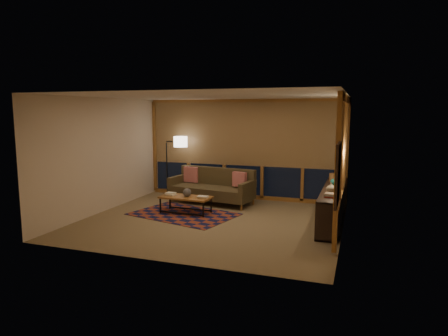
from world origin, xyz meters
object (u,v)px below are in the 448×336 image
(bookshelf, at_px, (332,205))
(coffee_table, at_px, (186,205))
(sofa, at_px, (211,186))
(floor_lamp, at_px, (167,167))

(bookshelf, bearing_deg, coffee_table, -173.71)
(coffee_table, bearing_deg, sofa, 82.24)
(coffee_table, distance_m, bookshelf, 3.32)
(sofa, distance_m, coffee_table, 1.19)
(sofa, distance_m, bookshelf, 3.19)
(sofa, height_order, bookshelf, sofa)
(coffee_table, bearing_deg, floor_lamp, 132.31)
(coffee_table, bearing_deg, bookshelf, 8.52)
(sofa, xyz_separation_m, coffee_table, (-0.20, -1.15, -0.24))
(sofa, xyz_separation_m, floor_lamp, (-1.43, 0.31, 0.41))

